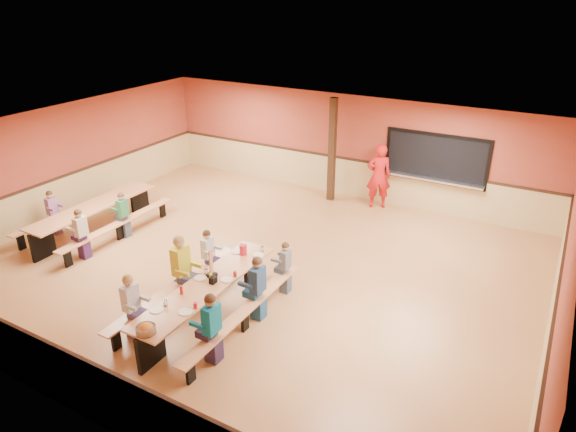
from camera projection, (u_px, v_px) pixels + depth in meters
The scene contains 23 objects.
ground at pixel (256, 265), 11.63m from camera, with size 12.00×12.00×0.00m, color #9C663B.
room_envelope at pixel (255, 238), 11.34m from camera, with size 12.04×10.04×3.02m.
kitchen_pass_through at pixel (435, 161), 13.78m from camera, with size 2.78×0.28×1.38m.
structural_post at pixel (332, 150), 14.58m from camera, with size 0.18×0.18×3.00m, color black.
cafeteria_table_main at pixel (208, 294), 9.62m from camera, with size 1.91×3.70×0.74m.
cafeteria_table_second at pixel (94, 213), 12.98m from camera, with size 1.91×3.70×0.74m.
seated_child_white_left at pixel (132, 306), 9.07m from camera, with size 0.39×0.32×1.25m, color silver, non-canonical shape.
seated_adult_yellow at pixel (181, 269), 10.11m from camera, with size 0.47×0.38×1.41m, color gold, non-canonical shape.
seated_child_grey_left at pixel (208, 256), 10.82m from camera, with size 0.35×0.29×1.17m, color silver, non-canonical shape.
seated_child_teal_right at pixel (212, 329), 8.45m from camera, with size 0.41×0.33×1.29m, color #0D6789, non-canonical shape.
seated_child_navy_right at pixel (258, 289), 9.56m from camera, with size 0.41×0.33×1.29m, color navy, non-canonical shape.
seated_child_char_right at pixel (285, 268), 10.42m from camera, with size 0.33×0.27×1.12m, color #575C63, non-canonical shape.
seated_child_purple_sec at pixel (53, 213), 12.88m from camera, with size 0.34×0.28×1.15m, color #8D5687, non-canonical shape.
seated_child_green_sec at pixel (124, 215), 12.75m from camera, with size 0.35×0.28×1.16m, color #2D6F43, non-canonical shape.
seated_child_tan_sec at pixel (82, 234), 11.72m from camera, with size 0.37×0.30×1.20m, color #B9AB96, non-canonical shape.
standing_woman at pixel (379, 176), 14.32m from camera, with size 0.68×0.45×1.86m, color red.
punch_pitcher at pixel (243, 250), 10.52m from camera, with size 0.16×0.16×0.22m, color red.
chip_bowl at pixel (146, 329), 8.16m from camera, with size 0.32×0.32×0.15m, color orange, non-canonical shape.
napkin_dispenser at pixel (213, 280), 9.53m from camera, with size 0.10×0.14×0.13m, color black.
condiment_mustard at pixel (211, 277), 9.58m from camera, with size 0.06×0.06×0.17m, color yellow.
condiment_ketchup at pixel (181, 290), 9.18m from camera, with size 0.06×0.06×0.17m, color #B2140F.
table_paddle at pixel (212, 270), 9.72m from camera, with size 0.16×0.16×0.56m.
place_settings at pixel (207, 281), 9.50m from camera, with size 0.65×3.30×0.11m, color beige, non-canonical shape.
Camera 1 is at (5.63, -8.45, 5.83)m, focal length 32.00 mm.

